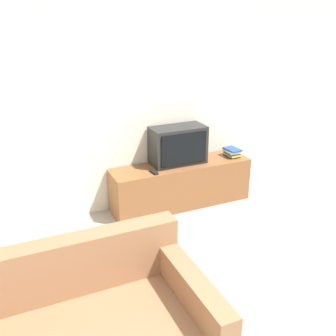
{
  "coord_description": "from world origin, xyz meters",
  "views": [
    {
      "loc": [
        -1.08,
        -1.17,
        2.26
      ],
      "look_at": [
        0.53,
        2.36,
        0.69
      ],
      "focal_mm": 42.0,
      "sensor_mm": 36.0,
      "label": 1
    }
  ],
  "objects_px": {
    "remote_on_stand": "(154,172)",
    "television": "(178,145)",
    "tv_stand": "(181,184)",
    "book_stack": "(232,152)"
  },
  "relations": [
    {
      "from": "remote_on_stand",
      "to": "television",
      "type": "bearing_deg",
      "value": 23.92
    },
    {
      "from": "book_stack",
      "to": "remote_on_stand",
      "type": "relative_size",
      "value": 1.62
    },
    {
      "from": "tv_stand",
      "to": "book_stack",
      "type": "bearing_deg",
      "value": -1.67
    },
    {
      "from": "television",
      "to": "remote_on_stand",
      "type": "xyz_separation_m",
      "value": [
        -0.39,
        -0.17,
        -0.22
      ]
    },
    {
      "from": "tv_stand",
      "to": "book_stack",
      "type": "xyz_separation_m",
      "value": [
        0.71,
        -0.02,
        0.32
      ]
    },
    {
      "from": "book_stack",
      "to": "tv_stand",
      "type": "bearing_deg",
      "value": 178.33
    },
    {
      "from": "television",
      "to": "remote_on_stand",
      "type": "distance_m",
      "value": 0.48
    },
    {
      "from": "tv_stand",
      "to": "television",
      "type": "height_order",
      "value": "television"
    },
    {
      "from": "book_stack",
      "to": "remote_on_stand",
      "type": "height_order",
      "value": "book_stack"
    },
    {
      "from": "book_stack",
      "to": "television",
      "type": "bearing_deg",
      "value": 173.99
    }
  ]
}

